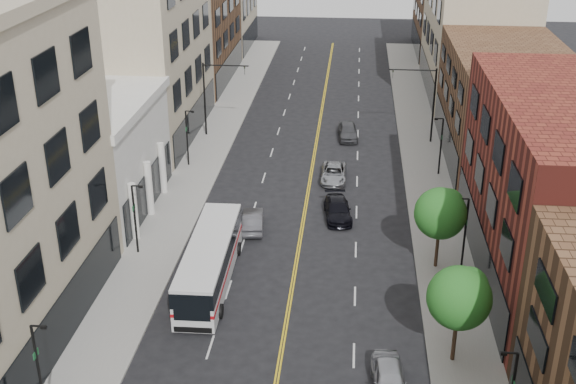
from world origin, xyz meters
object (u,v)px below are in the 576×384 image
(car_lane_behind, at_px, (253,220))
(car_lane_a, at_px, (338,210))
(car_lane_c, at_px, (348,131))
(car_parked_far, at_px, (389,380))
(car_lane_b, at_px, (334,173))
(city_bus, at_px, (210,260))

(car_lane_behind, bearing_deg, car_lane_a, -165.16)
(car_lane_c, bearing_deg, car_parked_far, -90.24)
(car_parked_far, distance_m, car_lane_b, 27.12)
(car_parked_far, bearing_deg, car_lane_a, 95.07)
(car_lane_behind, relative_size, car_lane_a, 0.90)
(car_lane_a, bearing_deg, car_lane_behind, -166.01)
(city_bus, distance_m, car_lane_c, 29.06)
(car_parked_far, xyz_separation_m, car_lane_behind, (-9.41, 17.26, -0.04))
(car_lane_behind, xyz_separation_m, car_lane_a, (6.16, 2.44, -0.01))
(car_lane_b, bearing_deg, car_lane_c, 84.82)
(city_bus, relative_size, car_lane_b, 2.51)
(city_bus, distance_m, car_parked_far, 14.58)
(car_lane_behind, xyz_separation_m, car_lane_b, (5.61, 9.60, -0.05))
(car_parked_far, xyz_separation_m, car_lane_b, (-3.79, 26.85, -0.09))
(car_lane_behind, distance_m, car_lane_a, 6.63)
(car_lane_a, bearing_deg, car_lane_b, 86.79)
(city_bus, height_order, car_lane_behind, city_bus)
(car_parked_far, bearing_deg, city_bus, 135.20)
(city_bus, distance_m, car_lane_a, 12.93)
(car_parked_far, distance_m, car_lane_behind, 19.66)
(car_parked_far, height_order, car_lane_b, car_parked_far)
(car_lane_a, xyz_separation_m, car_lane_c, (0.44, 17.60, 0.09))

